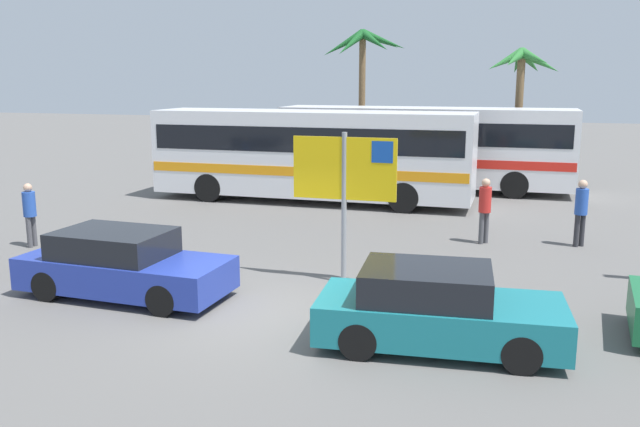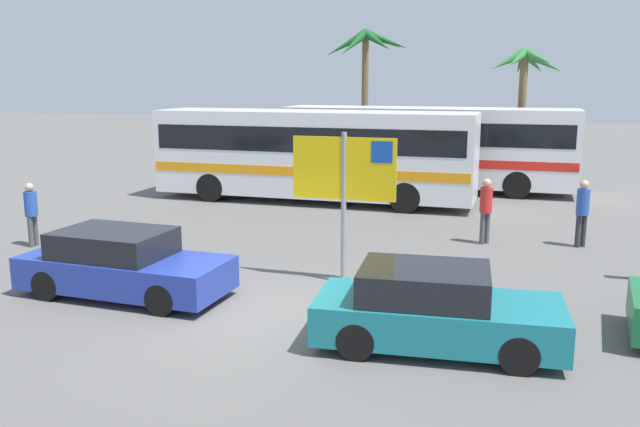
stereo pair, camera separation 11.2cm
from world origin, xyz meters
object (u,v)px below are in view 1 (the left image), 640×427
car_blue (123,265)px  pedestrian_near_sign (485,205)px  car_teal (436,309)px  pedestrian_crossing_lot (581,207)px  pedestrian_by_bus (30,210)px  bus_front_coach (312,151)px  ferry_sign (347,175)px  bus_rear_coach (424,144)px

car_blue → pedestrian_near_sign: 9.33m
car_teal → car_blue: 6.37m
pedestrian_crossing_lot → car_blue: bearing=-89.9°
pedestrian_near_sign → pedestrian_crossing_lot: (2.39, 0.38, 0.01)m
pedestrian_near_sign → car_blue: bearing=-95.4°
car_teal → pedestrian_by_bus: bearing=156.9°
bus_front_coach → pedestrian_crossing_lot: size_ratio=6.40×
ferry_sign → pedestrian_crossing_lot: bearing=43.8°
bus_front_coach → car_teal: bus_front_coach is taller
car_blue → pedestrian_crossing_lot: size_ratio=2.43×
bus_rear_coach → pedestrian_near_sign: 8.83m
ferry_sign → car_blue: bearing=-151.9°
bus_rear_coach → pedestrian_crossing_lot: (5.18, -7.96, -0.75)m
car_teal → bus_rear_coach: bearing=94.2°
bus_rear_coach → bus_front_coach: bearing=-131.9°
bus_front_coach → pedestrian_near_sign: bus_front_coach is taller
bus_front_coach → car_teal: size_ratio=2.77×
bus_rear_coach → pedestrian_by_bus: size_ratio=6.73×
car_blue → pedestrian_near_sign: bearing=46.7°
bus_front_coach → ferry_sign: bearing=-68.2°
car_blue → pedestrian_by_bus: size_ratio=2.56×
bus_rear_coach → car_teal: 15.92m
bus_front_coach → pedestrian_by_bus: 9.71m
bus_front_coach → pedestrian_near_sign: 7.72m
ferry_sign → pedestrian_crossing_lot: size_ratio=1.83×
ferry_sign → pedestrian_by_bus: (-8.55, 0.65, -1.35)m
pedestrian_near_sign → bus_front_coach: bearing=-176.2°
ferry_sign → pedestrian_crossing_lot: 7.03m
bus_front_coach → pedestrian_crossing_lot: bearing=-26.0°
bus_front_coach → bus_rear_coach: 5.08m
bus_rear_coach → pedestrian_crossing_lot: size_ratio=6.40×
car_blue → pedestrian_near_sign: (6.65, 6.53, 0.39)m
pedestrian_by_bus → pedestrian_crossing_lot: (13.55, 4.11, 0.06)m
pedestrian_crossing_lot → pedestrian_near_sign: bearing=-118.2°
pedestrian_by_bus → pedestrian_crossing_lot: pedestrian_crossing_lot is taller
car_blue → pedestrian_by_bus: bearing=150.5°
bus_rear_coach → pedestrian_crossing_lot: bearing=-56.9°
car_teal → pedestrian_by_bus: 11.42m
bus_rear_coach → car_blue: size_ratio=2.63×
bus_rear_coach → pedestrian_by_bus: bearing=-124.7°
bus_rear_coach → pedestrian_near_sign: bus_rear_coach is taller
bus_front_coach → pedestrian_by_bus: size_ratio=6.73×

